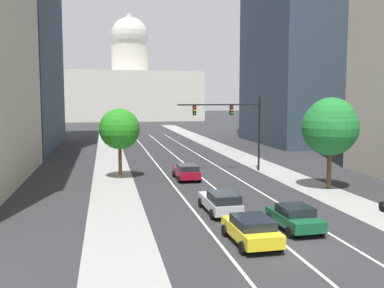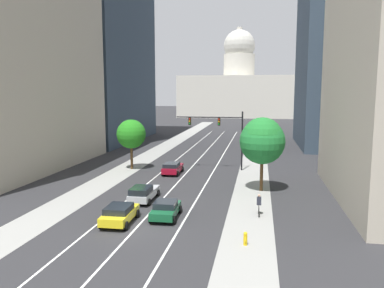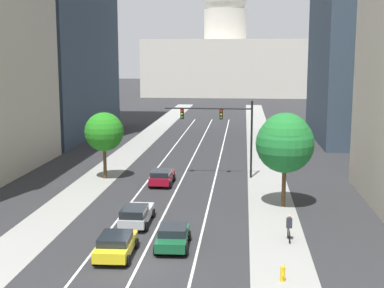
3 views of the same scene
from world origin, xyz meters
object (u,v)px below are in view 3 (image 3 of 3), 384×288
car_crimson (162,177)px  street_tree_mid_right (285,139)px  car_green (173,236)px  street_tree_mid_left (104,132)px  car_silver (136,214)px  fire_hydrant (283,273)px  street_tree_near_right (285,144)px  cyclist (289,228)px  traffic_signal_mast (225,124)px  car_yellow (116,244)px  capitol_building (225,59)px

car_crimson → street_tree_mid_right: bearing=-120.7°
car_green → street_tree_mid_left: 20.65m
car_crimson → street_tree_mid_right: 13.16m
car_silver → fire_hydrant: bearing=-132.7°
street_tree_mid_right → car_green: bearing=-127.1°
fire_hydrant → street_tree_near_right: (1.04, 14.45, 4.54)m
car_green → fire_hydrant: 7.83m
cyclist → traffic_signal_mast: bearing=14.3°
car_silver → street_tree_mid_left: street_tree_mid_left is taller
traffic_signal_mast → street_tree_mid_right: traffic_signal_mast is taller
fire_hydrant → street_tree_near_right: street_tree_near_right is taller
car_green → street_tree_mid_right: bearing=-39.1°
fire_hydrant → traffic_signal_mast: bearing=99.3°
car_silver → fire_hydrant: size_ratio=5.14×
traffic_signal_mast → cyclist: bearing=-74.9°
car_crimson → car_yellow: size_ratio=1.02×
car_crimson → traffic_signal_mast: bearing=-57.1°
car_silver → capitol_building: bearing=-1.4°
fire_hydrant → street_tree_mid_left: street_tree_mid_left is taller
car_crimson → street_tree_near_right: (10.64, -6.12, 4.23)m
car_crimson → street_tree_mid_right: street_tree_mid_right is taller
car_green → street_tree_near_right: bearing=-38.8°
car_green → street_tree_near_right: street_tree_near_right is taller
capitol_building → street_tree_near_right: size_ratio=6.34×
car_silver → street_tree_mid_right: size_ratio=0.63×
capitol_building → car_silver: 126.13m
street_tree_mid_right → cyclist: bearing=-91.5°
cyclist → car_yellow: bearing=109.4°
street_tree_mid_left → car_green: bearing=-63.6°
car_green → cyclist: bearing=-76.5°
capitol_building → car_yellow: (-1.58, -131.79, -9.74)m
capitol_building → car_green: (1.58, -129.96, -9.77)m
car_crimson → street_tree_near_right: bearing=-120.3°
cyclist → capitol_building: bearing=3.1°
car_crimson → street_tree_mid_left: street_tree_mid_left is taller
capitol_building → street_tree_near_right: bearing=-85.7°
car_silver → cyclist: size_ratio=2.72×
capitol_building → cyclist: (8.85, -127.94, -9.65)m
fire_hydrant → cyclist: (0.84, 6.46, 0.39)m
car_green → street_tree_mid_right: (7.48, 9.90, 4.65)m
car_silver → street_tree_mid_left: (-5.88, 13.96, 3.78)m
capitol_building → traffic_signal_mast: capitol_building is taller
car_yellow → cyclist: size_ratio=2.47×
capitol_building → car_yellow: size_ratio=10.88×
car_crimson → fire_hydrant: 22.70m
fire_hydrant → car_silver: bearing=137.9°
car_green → street_tree_mid_right: 13.25m
car_yellow → traffic_signal_mast: size_ratio=0.50×
capitol_building → traffic_signal_mast: size_ratio=5.43×
capitol_building → car_green: 130.34m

